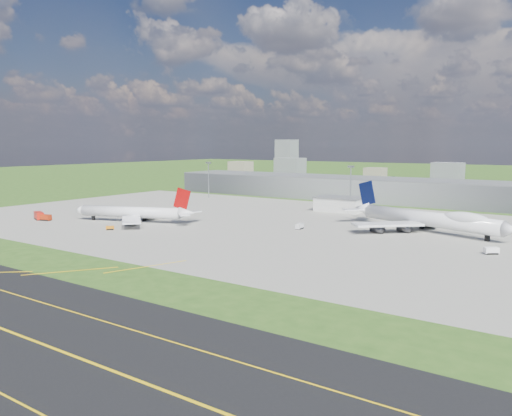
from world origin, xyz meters
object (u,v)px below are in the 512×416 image
Objects in this scene: fire_truck at (39,216)px; crash_tender at (45,218)px; airliner_red_twin at (135,213)px; airliner_blue_quad at (429,219)px; tug_yellow at (110,228)px; van_white_far at (491,251)px; van_white_near at (300,226)px.

fire_truck is 5.98m from crash_tender.
airliner_blue_quad is at bearing -176.45° from airliner_red_twin.
tug_yellow is (7.97, -22.17, -3.84)m from airliner_red_twin.
airliner_blue_quad is 14.97× the size of van_white_far.
van_white_near reaches higher than tug_yellow.
crash_tender is at bearing 108.40° from van_white_near.
fire_truck is 211.08m from van_white_far.
airliner_red_twin is 23.87m from tug_yellow.
van_white_far is at bearing 33.71° from fire_truck.
van_white_far is (200.88, 42.29, -0.30)m from crash_tender.
fire_truck is (-47.26, -22.04, -2.83)m from airliner_red_twin.
crash_tender reaches higher than tug_yellow.
tug_yellow is (-120.68, -75.52, -4.91)m from airliner_blue_quad.
crash_tender is (5.96, -0.21, -0.39)m from fire_truck.
airliner_blue_quad is (128.64, 53.36, 1.07)m from airliner_red_twin.
tug_yellow is at bearing 158.34° from van_white_far.
airliner_red_twin is 15.46× the size of tug_yellow.
airliner_blue_quad is at bearing -17.86° from tug_yellow.
tug_yellow is 0.78× the size of van_white_far.
van_white_far is at bearing -34.34° from tug_yellow.
tug_yellow is at bearing -129.84° from airliner_blue_quad.
airliner_red_twin reaches higher than van_white_near.
fire_truck is at bearing -138.68° from airliner_blue_quad.
airliner_red_twin is 52.22m from fire_truck.
crash_tender is 1.23× the size of van_white_far.
airliner_red_twin is 9.87× the size of crash_tender.
van_white_far is (30.94, -33.31, -4.58)m from airliner_blue_quad.
van_white_near is at bearing 137.23° from van_white_far.
airliner_blue_quad reaches higher than tug_yellow.
airliner_red_twin is at bearing 149.94° from van_white_far.
tug_yellow is at bearing 121.18° from van_white_near.
fire_truck is 1.82× the size of van_white_near.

